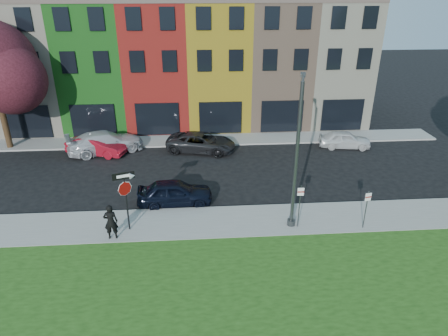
{
  "coord_description": "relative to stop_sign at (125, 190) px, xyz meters",
  "views": [
    {
      "loc": [
        -1.95,
        -14.52,
        11.29
      ],
      "look_at": [
        -0.6,
        4.0,
        2.68
      ],
      "focal_mm": 32.0,
      "sensor_mm": 36.0,
      "label": 1
    }
  ],
  "objects": [
    {
      "name": "street_lamp",
      "position": [
        8.2,
        0.01,
        1.47
      ],
      "size": [
        0.94,
        2.53,
        7.33
      ],
      "rotation": [
        0.0,
        0.0,
        -0.26
      ],
      "color": "#414446",
      "rests_on": "sidewalk_near"
    },
    {
      "name": "sedan_near",
      "position": [
        2.18,
        2.62,
        -1.64
      ],
      "size": [
        2.01,
        4.29,
        1.42
      ],
      "primitive_type": "imported",
      "rotation": [
        0.0,
        0.0,
        1.61
      ],
      "color": "black",
      "rests_on": "ground"
    },
    {
      "name": "man",
      "position": [
        -0.7,
        -0.69,
        -1.33
      ],
      "size": [
        0.73,
        0.54,
        1.81
      ],
      "primitive_type": "imported",
      "rotation": [
        0.0,
        0.0,
        3.23
      ],
      "color": "black",
      "rests_on": "sidewalk_near"
    },
    {
      "name": "rowhouse_block",
      "position": [
        2.94,
        18.59,
        2.64
      ],
      "size": [
        30.0,
        10.12,
        10.0
      ],
      "color": "beige",
      "rests_on": "ground"
    },
    {
      "name": "parking_sign_a",
      "position": [
        8.44,
        -0.38,
        -0.79
      ],
      "size": [
        0.32,
        0.09,
        2.32
      ],
      "rotation": [
        0.0,
        0.0,
        -0.03
      ],
      "color": "#414446",
      "rests_on": "sidewalk_near"
    },
    {
      "name": "parked_car_white",
      "position": [
        14.58,
        10.22,
        -1.7
      ],
      "size": [
        2.63,
        4.24,
        1.29
      ],
      "primitive_type": "imported",
      "rotation": [
        0.0,
        0.0,
        1.42
      ],
      "color": "silver",
      "rests_on": "ground"
    },
    {
      "name": "parking_sign_b",
      "position": [
        11.71,
        -0.71,
        -0.94
      ],
      "size": [
        0.32,
        0.11,
        2.05
      ],
      "rotation": [
        0.0,
        0.0,
        0.17
      ],
      "color": "#414446",
      "rests_on": "sidewalk_near"
    },
    {
      "name": "stop_sign",
      "position": [
        0.0,
        0.0,
        0.0
      ],
      "size": [
        1.01,
        0.36,
        3.14
      ],
      "rotation": [
        0.0,
        0.0,
        0.31
      ],
      "color": "black",
      "rests_on": "sidewalk_near"
    },
    {
      "name": "parked_car_dark",
      "position": [
        3.8,
        10.25,
        -1.65
      ],
      "size": [
        4.6,
        6.06,
        1.39
      ],
      "primitive_type": "imported",
      "rotation": [
        0.0,
        0.0,
        1.33
      ],
      "color": "black",
      "rests_on": "ground"
    },
    {
      "name": "ground",
      "position": [
        5.44,
        -2.59,
        -2.35
      ],
      "size": [
        120.0,
        120.0,
        0.0
      ],
      "primitive_type": "plane",
      "color": "black",
      "rests_on": "ground"
    },
    {
      "name": "sidewalk_near",
      "position": [
        7.44,
        0.41,
        -2.29
      ],
      "size": [
        40.0,
        3.0,
        0.12
      ],
      "primitive_type": "cube",
      "color": "gray",
      "rests_on": "ground"
    },
    {
      "name": "parked_car_silver",
      "position": [
        -3.17,
        10.62,
        -1.57
      ],
      "size": [
        5.79,
        6.85,
        1.56
      ],
      "primitive_type": "imported",
      "rotation": [
        0.0,
        0.0,
        1.94
      ],
      "color": "silver",
      "rests_on": "ground"
    },
    {
      "name": "parked_car_red",
      "position": [
        -3.74,
        10.17,
        -1.65
      ],
      "size": [
        3.82,
        5.05,
        1.4
      ],
      "primitive_type": "imported",
      "rotation": [
        0.0,
        0.0,
        1.28
      ],
      "color": "maroon",
      "rests_on": "ground"
    },
    {
      "name": "sidewalk_far",
      "position": [
        2.44,
        12.41,
        -2.29
      ],
      "size": [
        40.0,
        2.4,
        0.12
      ],
      "primitive_type": "cube",
      "color": "gray",
      "rests_on": "ground"
    }
  ]
}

